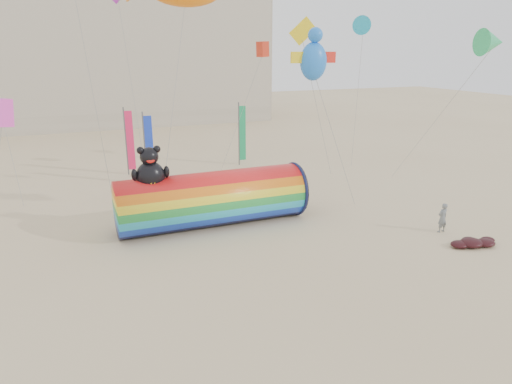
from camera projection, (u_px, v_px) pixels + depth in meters
name	position (u px, v px, depth m)	size (l,w,h in m)	color
ground	(258.00, 249.00, 22.15)	(160.00, 160.00, 0.00)	#CCB58C
hotel_building	(22.00, 41.00, 55.30)	(60.40, 15.40, 20.60)	#B7AD99
windsock_assembly	(212.00, 197.00, 24.78)	(10.26, 3.13, 4.73)	red
kite_handler	(443.00, 218.00, 23.97)	(0.58, 0.38, 1.59)	slate
fabric_bundle	(474.00, 242.00, 22.44)	(2.62, 1.35, 0.41)	#3F0B0F
festival_banners	(176.00, 140.00, 34.79)	(9.68, 3.39, 5.20)	#59595E
flying_kites	(226.00, 0.00, 24.72)	(26.32, 13.29, 9.28)	orange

